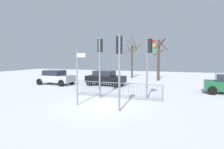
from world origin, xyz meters
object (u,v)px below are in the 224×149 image
object	(u,v)px
traffic_light_rear_right	(150,54)
car_silver_mid	(55,77)
traffic_light_foreground_left	(119,55)
traffic_light_foreground_right	(100,54)
bare_tree_right	(159,58)
car_black_trailing	(105,78)
direction_sign_post	(78,74)
bare_tree_left	(132,59)

from	to	relation	value
traffic_light_rear_right	car_silver_mid	bearing A→B (deg)	-106.93
traffic_light_foreground_left	traffic_light_foreground_right	world-z (taller)	traffic_light_foreground_right
traffic_light_foreground_left	bare_tree_right	size ratio (longest dim) A/B	0.78
traffic_light_foreground_left	bare_tree_right	world-z (taller)	bare_tree_right
traffic_light_rear_right	car_black_trailing	xyz separation A→B (m)	(-5.28, 5.21, -2.21)
traffic_light_foreground_left	bare_tree_right	distance (m)	14.79
traffic_light_rear_right	direction_sign_post	xyz separation A→B (m)	(-3.57, -2.98, -1.17)
traffic_light_foreground_left	traffic_light_rear_right	bearing A→B (deg)	49.72
traffic_light_rear_right	traffic_light_foreground_left	bearing A→B (deg)	-12.79
traffic_light_foreground_right	direction_sign_post	xyz separation A→B (m)	(-0.24, -2.62, -1.22)
car_black_trailing	direction_sign_post	bearing A→B (deg)	-76.36
direction_sign_post	traffic_light_foreground_left	bearing A→B (deg)	17.03
traffic_light_rear_right	traffic_light_foreground_right	distance (m)	3.35
direction_sign_post	bare_tree_left	world-z (taller)	bare_tree_left
car_silver_mid	traffic_light_foreground_left	bearing A→B (deg)	-35.11
traffic_light_rear_right	car_black_trailing	size ratio (longest dim) A/B	1.06
bare_tree_right	traffic_light_rear_right	bearing A→B (deg)	-85.13
direction_sign_post	car_black_trailing	world-z (taller)	direction_sign_post
car_black_trailing	traffic_light_rear_right	bearing A→B (deg)	-42.77
direction_sign_post	bare_tree_left	xyz separation A→B (m)	(-1.21, 16.36, 0.75)
bare_tree_right	car_silver_mid	bearing A→B (deg)	-140.90
traffic_light_foreground_right	car_silver_mid	bearing A→B (deg)	137.64
traffic_light_foreground_left	car_black_trailing	bearing A→B (deg)	93.82
bare_tree_right	car_black_trailing	bearing A→B (deg)	-123.94
traffic_light_rear_right	car_silver_mid	size ratio (longest dim) A/B	1.05
traffic_light_foreground_left	direction_sign_post	xyz separation A→B (m)	(-2.59, 0.22, -1.09)
car_black_trailing	car_silver_mid	xyz separation A→B (m)	(-5.05, -1.21, 0.00)
traffic_light_foreground_left	bare_tree_left	xyz separation A→B (m)	(-3.80, 16.57, -0.34)
direction_sign_post	car_silver_mid	world-z (taller)	direction_sign_post
traffic_light_foreground_right	car_black_trailing	size ratio (longest dim) A/B	1.07
traffic_light_foreground_right	bare_tree_right	xyz separation A→B (m)	(2.34, 11.96, -0.35)
traffic_light_foreground_right	bare_tree_right	world-z (taller)	bare_tree_right
traffic_light_foreground_right	direction_sign_post	size ratio (longest dim) A/B	1.27
bare_tree_left	bare_tree_right	world-z (taller)	bare_tree_left
bare_tree_left	bare_tree_right	distance (m)	4.19
traffic_light_rear_right	traffic_light_foreground_left	size ratio (longest dim) A/B	1.03
traffic_light_foreground_right	bare_tree_right	bearing A→B (deg)	68.50
traffic_light_foreground_left	bare_tree_left	world-z (taller)	bare_tree_left
car_silver_mid	bare_tree_left	xyz separation A→B (m)	(5.55, 9.38, 1.80)
traffic_light_rear_right	traffic_light_foreground_left	distance (m)	3.35
bare_tree_right	traffic_light_foreground_right	bearing A→B (deg)	-101.09
bare_tree_left	bare_tree_right	xyz separation A→B (m)	(3.79, -1.79, 0.11)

